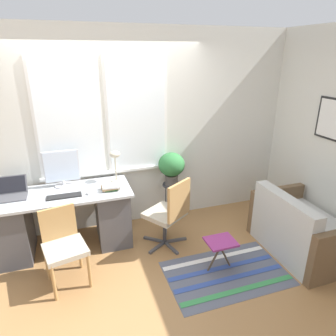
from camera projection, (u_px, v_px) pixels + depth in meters
ground_plane at (126, 251)px, 3.81m from camera, size 14.00×14.00×0.00m
wall_back_with_window at (109, 133)px, 3.99m from camera, size 9.00×0.12×2.70m
wall_right_with_picture at (310, 132)px, 4.10m from camera, size 0.08×9.00×2.70m
desk at (65, 219)px, 3.76m from camera, size 1.68×0.69×0.77m
laptop at (11, 193)px, 3.52m from camera, size 0.36×0.31×0.22m
monitor at (62, 169)px, 3.75m from camera, size 0.42×0.22×0.47m
keyboard at (64, 196)px, 3.53m from camera, size 0.40×0.12×0.02m
mouse at (88, 193)px, 3.59m from camera, size 0.04×0.07×0.03m
desk_lamp at (115, 159)px, 3.88m from camera, size 0.15×0.15×0.41m
book_stack at (111, 187)px, 3.70m from camera, size 0.24×0.18×0.07m
desk_chair_wooden at (64, 244)px, 3.17m from camera, size 0.49×0.50×0.83m
office_chair_swivel at (169, 212)px, 3.76m from camera, size 0.61×0.62×0.94m
couch_loveseat at (301, 231)px, 3.73m from camera, size 0.82×1.20×0.80m
plant_stand at (171, 189)px, 4.33m from camera, size 0.26×0.26×0.59m
potted_plant at (172, 166)px, 4.21m from camera, size 0.37×0.37×0.47m
floor_rug_striped at (226, 273)px, 3.43m from camera, size 1.36×0.85×0.01m
folding_stool at (221, 244)px, 3.39m from camera, size 0.33×0.28×0.39m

